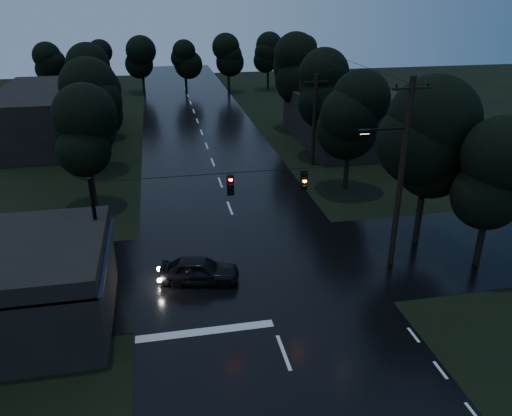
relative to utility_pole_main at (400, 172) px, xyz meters
name	(u,v)px	position (x,y,z in m)	size (l,w,h in m)	color
main_road	(213,162)	(-7.41, 19.00, -5.26)	(12.00, 120.00, 0.02)	black
cross_street	(252,267)	(-7.41, 1.00, -5.26)	(60.00, 9.00, 0.02)	black
building_far_right	(352,119)	(6.59, 23.00, -3.06)	(10.00, 14.00, 4.40)	black
building_far_left	(56,115)	(-21.41, 29.00, -2.76)	(10.00, 16.00, 5.00)	black
utility_pole_main	(400,172)	(0.00, 0.00, 0.00)	(3.50, 0.30, 10.00)	black
utility_pole_far	(314,119)	(0.89, 17.00, -1.38)	(2.00, 0.30, 7.50)	black
anchor_pole_left	(98,238)	(-14.91, 0.00, -2.26)	(0.18, 0.18, 6.00)	black
span_signals	(267,182)	(-6.85, -0.01, -0.01)	(15.00, 0.37, 1.12)	black
tree_corner_near	(429,144)	(2.59, 2.00, 0.74)	(4.48, 4.48, 9.44)	black
tree_corner_far	(494,173)	(4.59, -1.00, -0.02)	(3.92, 3.92, 8.26)	black
tree_left_a	(85,132)	(-16.41, 11.00, -0.02)	(3.92, 3.92, 8.26)	black
tree_left_b	(88,102)	(-17.01, 19.00, 0.36)	(4.20, 4.20, 8.85)	black
tree_left_c	(92,77)	(-17.61, 29.00, 0.74)	(4.48, 4.48, 9.44)	black
tree_right_a	(351,114)	(1.59, 11.00, 0.36)	(4.20, 4.20, 8.85)	black
tree_right_b	(323,88)	(2.19, 19.00, 0.74)	(4.48, 4.48, 9.44)	black
tree_right_c	(298,67)	(2.79, 29.00, 1.11)	(4.76, 4.76, 10.03)	black
car	(199,270)	(-10.26, 0.12, -4.58)	(1.60, 3.97, 1.35)	black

